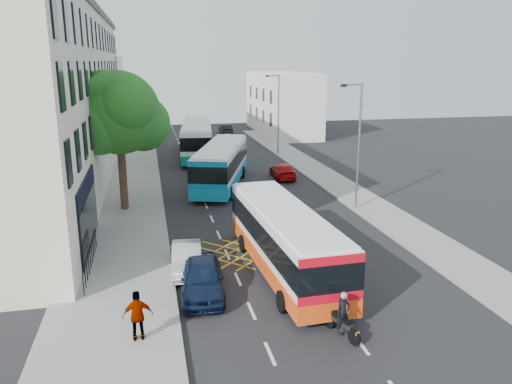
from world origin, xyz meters
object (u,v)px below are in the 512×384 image
lamp_near (358,140)px  lamp_far (277,110)px  distant_car_grey (189,142)px  motorbike (342,316)px  distant_car_silver (228,138)px  parked_car_blue (202,278)px  distant_car_dark (226,129)px  bus_far (197,139)px  bus_near (284,239)px  red_hatchback (283,171)px  street_tree (118,114)px  pedestrian_far (138,316)px  bus_mid (221,165)px  parked_car_silver (187,258)px

lamp_near → lamp_far: bearing=90.0°
lamp_near → distant_car_grey: bearing=107.3°
motorbike → distant_car_silver: (2.96, 43.41, -0.21)m
parked_car_blue → distant_car_grey: 37.27m
motorbike → distant_car_dark: (3.93, 51.33, -0.18)m
motorbike → distant_car_dark: 51.48m
bus_far → motorbike: 35.02m
bus_near → red_hatchback: bearing=72.3°
street_tree → motorbike: 19.98m
motorbike → lamp_far: bearing=60.3°
street_tree → motorbike: (8.05, -17.44, -5.49)m
red_hatchback → pedestrian_far: size_ratio=2.34×
bus_near → bus_mid: 16.81m
street_tree → motorbike: size_ratio=4.72×
lamp_near → bus_far: size_ratio=0.64×
bus_near → distant_car_grey: 35.74m
pedestrian_far → parked_car_blue: bearing=-130.2°
distant_car_silver → distant_car_dark: bearing=-97.3°
red_hatchback → distant_car_dark: 27.09m
lamp_near → pedestrian_far: lamp_near is taller
bus_far → parked_car_silver: (-3.36, -28.11, -1.19)m
street_tree → parked_car_blue: 14.68m
parked_car_silver → red_hatchback: 19.73m
parked_car_silver → distant_car_silver: 37.37m
bus_far → pedestrian_far: bearing=-92.6°
parked_car_silver → pedestrian_far: bearing=-105.5°
bus_near → parked_car_silver: 4.60m
bus_mid → distant_car_silver: bus_mid is taller
bus_near → red_hatchback: (4.98, 18.44, -1.00)m
parked_car_blue → distant_car_dark: (8.37, 46.99, -0.12)m
lamp_far → motorbike: (-6.65, -34.48, -3.81)m
lamp_near → lamp_far: same height
red_hatchback → distant_car_silver: red_hatchback is taller
red_hatchback → parked_car_silver: bearing=66.0°
motorbike → pedestrian_far: (-7.00, 1.07, 0.24)m
bus_mid → motorbike: size_ratio=6.33×
bus_mid → motorbike: (0.92, -22.61, -0.90)m
pedestrian_far → bus_far: bearing=-101.3°
distant_car_grey → pedestrian_far: size_ratio=2.45×
street_tree → parked_car_blue: bearing=-74.6°
lamp_far → bus_mid: bearing=-122.5°
pedestrian_far → lamp_near: bearing=-137.6°
red_hatchback → lamp_near: bearing=106.8°
motorbike → bus_mid: bearing=73.6°
bus_far → motorbike: bearing=-81.0°
parked_car_blue → distant_car_dark: size_ratio=1.15×
lamp_far → distant_car_silver: (-3.70, 8.93, -4.02)m
parked_car_silver → distant_car_dark: 45.33m
distant_car_dark → parked_car_silver: bearing=77.4°
street_tree → distant_car_grey: size_ratio=2.00×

